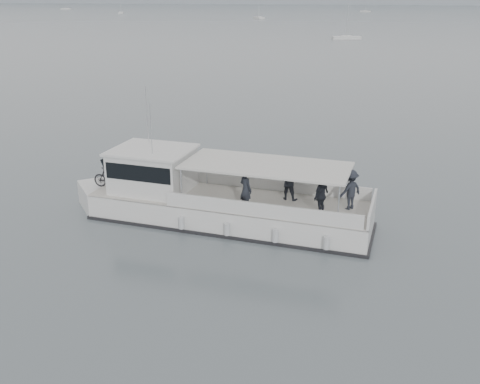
# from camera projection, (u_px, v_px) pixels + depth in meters

# --- Properties ---
(ground) EXTENTS (1400.00, 1400.00, 0.00)m
(ground) POSITION_uv_depth(u_px,v_px,m) (280.00, 241.00, 23.73)
(ground) COLOR #515B60
(ground) RESTS_ON ground
(tour_boat) EXTENTS (15.23, 4.67, 6.34)m
(tour_boat) POSITION_uv_depth(u_px,v_px,m) (204.00, 199.00, 25.70)
(tour_boat) COLOR silver
(tour_boat) RESTS_ON ground
(moored_fleet) EXTENTS (385.29, 291.06, 9.23)m
(moored_fleet) POSITION_uv_depth(u_px,v_px,m) (219.00, 21.00, 204.29)
(moored_fleet) COLOR silver
(moored_fleet) RESTS_ON ground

